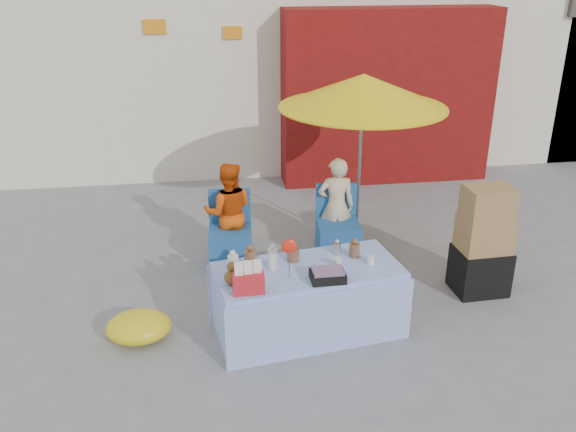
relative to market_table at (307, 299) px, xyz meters
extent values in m
plane|color=slate|center=(-0.25, -0.15, -0.34)|extent=(80.00, 80.00, 0.00)
cube|color=silver|center=(-0.25, 6.85, 1.91)|extent=(12.00, 5.00, 4.50)
cube|color=maroon|center=(1.95, 4.05, 0.96)|extent=(3.20, 0.60, 2.60)
cube|color=orange|center=(-1.45, 4.33, 2.01)|extent=(0.32, 0.04, 0.20)
cube|color=orange|center=(-0.35, 4.33, 1.91)|extent=(0.28, 0.04, 0.18)
cube|color=#9AB4F7|center=(0.01, 0.00, -0.01)|extent=(1.78, 1.00, 0.67)
cube|color=#9AB4F7|center=(0.06, -0.38, -0.03)|extent=(1.72, 0.29, 0.62)
cube|color=#9AB4F7|center=(-0.05, 0.39, -0.03)|extent=(1.72, 0.29, 0.62)
cylinder|color=silver|center=(-0.67, 0.04, 0.40)|extent=(0.11, 0.11, 0.16)
cylinder|color=brown|center=(-0.51, 0.15, 0.40)|extent=(0.12, 0.12, 0.14)
cylinder|color=silver|center=(-0.31, 0.04, 0.42)|extent=(0.10, 0.10, 0.20)
cylinder|color=brown|center=(-0.11, 0.17, 0.39)|extent=(0.13, 0.13, 0.12)
cylinder|color=#B2B2B7|center=(0.33, 0.25, 0.38)|extent=(0.09, 0.09, 0.11)
cylinder|color=brown|center=(0.48, 0.16, 0.39)|extent=(0.11, 0.11, 0.13)
cylinder|color=silver|center=(0.28, 0.00, 0.36)|extent=(0.08, 0.08, 0.08)
cylinder|color=silver|center=(0.59, 0.00, 0.36)|extent=(0.08, 0.08, 0.08)
sphere|color=brown|center=(-0.70, -0.19, 0.39)|extent=(0.13, 0.13, 0.13)
ellipsoid|color=red|center=(-0.19, -0.16, 0.64)|extent=(0.14, 0.07, 0.13)
cube|color=red|center=(-0.57, -0.35, 0.41)|extent=(0.28, 0.16, 0.18)
cube|color=black|center=(0.13, -0.25, 0.36)|extent=(0.33, 0.26, 0.08)
cube|color=#205493|center=(-0.63, 1.43, -0.12)|extent=(0.51, 0.49, 0.45)
cube|color=#205493|center=(-0.61, 1.65, 0.31)|extent=(0.48, 0.07, 0.40)
cube|color=#205493|center=(0.62, 1.43, -0.12)|extent=(0.51, 0.49, 0.45)
cube|color=#205493|center=(0.64, 1.65, 0.31)|extent=(0.48, 0.07, 0.40)
imported|color=#D9490B|center=(-0.63, 1.58, 0.25)|extent=(0.61, 0.49, 1.18)
imported|color=beige|center=(0.62, 1.58, 0.25)|extent=(0.45, 0.31, 1.18)
cylinder|color=gray|center=(0.92, 1.73, 0.66)|extent=(0.04, 0.04, 2.00)
cone|color=yellow|center=(0.92, 1.73, 1.56)|extent=(1.90, 1.90, 0.38)
cylinder|color=yellow|center=(0.92, 1.73, 1.38)|extent=(1.90, 1.90, 0.02)
cube|color=black|center=(1.93, 0.47, -0.10)|extent=(0.55, 0.46, 0.48)
cube|color=olive|center=(1.93, 0.47, 0.33)|extent=(0.52, 0.41, 0.37)
cube|color=olive|center=(1.91, 0.45, 0.68)|extent=(0.48, 0.37, 0.33)
ellipsoid|color=gold|center=(-1.57, 0.08, -0.21)|extent=(0.71, 0.63, 0.27)
camera|label=1|loc=(-0.90, -4.83, 2.96)|focal=38.00mm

